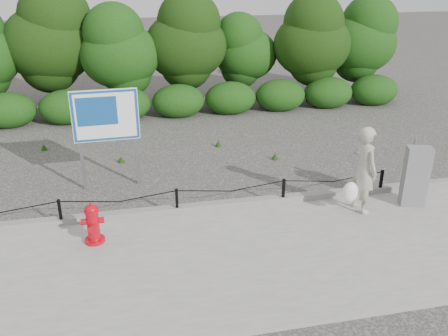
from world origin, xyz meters
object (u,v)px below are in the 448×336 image
utility_cabinet (415,176)px  advertising_sign (106,120)px  pedestrian (363,171)px  fire_hydrant (93,224)px

utility_cabinet → advertising_sign: bearing=176.0°
pedestrian → utility_cabinet: bearing=-101.9°
fire_hydrant → pedestrian: 5.87m
pedestrian → utility_cabinet: size_ratio=1.27×
pedestrian → utility_cabinet: pedestrian is taller
fire_hydrant → advertising_sign: advertising_sign is taller
pedestrian → advertising_sign: 6.14m
fire_hydrant → advertising_sign: (0.33, 2.73, 1.30)m
advertising_sign → utility_cabinet: bearing=-23.0°
utility_cabinet → advertising_sign: (-6.84, 2.60, 0.99)m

